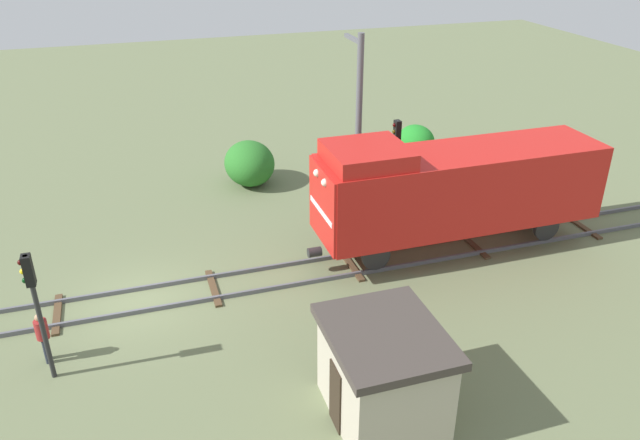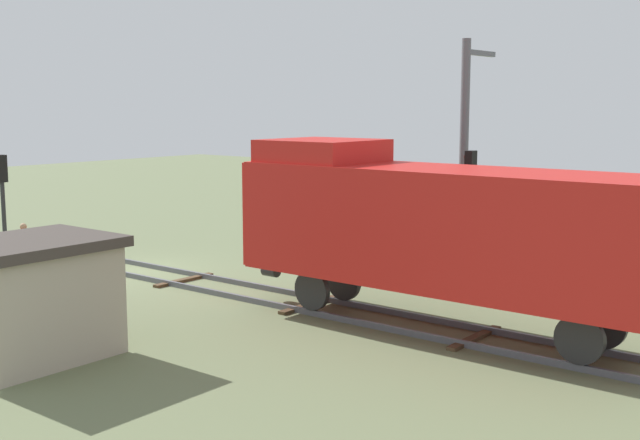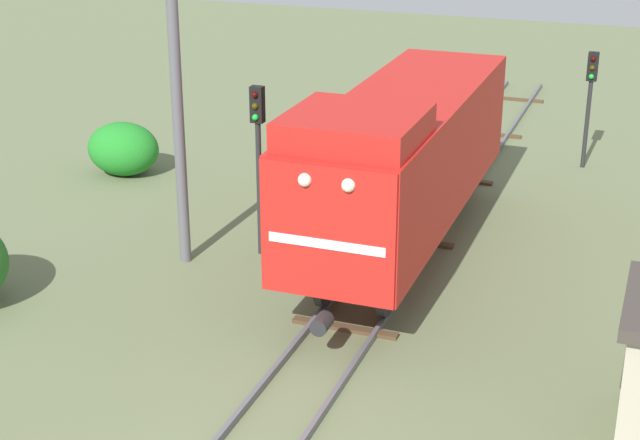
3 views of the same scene
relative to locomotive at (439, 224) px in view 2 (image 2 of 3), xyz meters
name	(u,v)px [view 2 (image 2 of 3)]	position (x,y,z in m)	size (l,w,h in m)	color
ground_plane	(133,271)	(0.00, -12.04, -2.77)	(94.51, 94.51, 0.00)	#66704C
railway_track	(133,269)	(0.00, -12.04, -2.70)	(2.40, 63.00, 0.16)	#595960
locomotive	(439,224)	(0.00, 0.00, 0.00)	(2.90, 11.60, 4.60)	red
traffic_signal_near	(2,192)	(3.20, -14.60, 0.06)	(0.32, 0.34, 4.07)	#262628
traffic_signal_mid	(469,198)	(-3.40, -0.96, 0.28)	(0.32, 0.34, 4.40)	#262628
worker_near_track	(24,244)	(2.40, -14.78, -1.78)	(0.38, 0.38, 1.70)	#262B38
catenary_mast	(465,157)	(-5.06, -2.05, 1.32)	(1.94, 0.28, 7.70)	#595960
relay_hut	(32,298)	(7.50, -6.08, -1.38)	(3.50, 2.90, 2.74)	#B2A893
bush_mid	(415,226)	(-8.89, -6.15, -1.70)	(2.95, 2.41, 2.15)	#296F26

